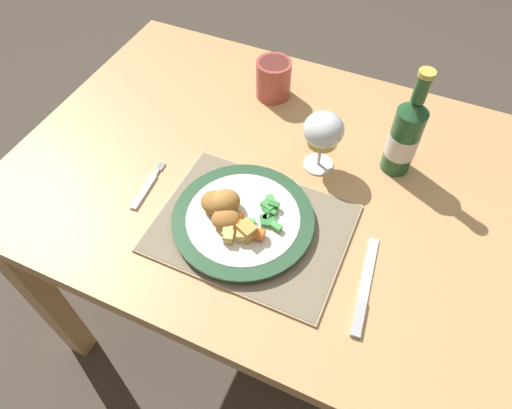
{
  "coord_description": "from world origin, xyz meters",
  "views": [
    {
      "loc": [
        0.22,
        -0.61,
        1.48
      ],
      "look_at": [
        -0.0,
        -0.13,
        0.78
      ],
      "focal_mm": 32.0,
      "sensor_mm": 36.0,
      "label": 1
    }
  ],
  "objects_px": {
    "dining_table": "(280,204)",
    "table_knife": "(364,294)",
    "bottle": "(405,136)",
    "dinner_plate": "(243,220)",
    "wine_glass": "(323,132)",
    "drinking_cup": "(273,78)",
    "fork": "(146,188)"
  },
  "relations": [
    {
      "from": "dining_table",
      "to": "bottle",
      "type": "bearing_deg",
      "value": 29.49
    },
    {
      "from": "dinner_plate",
      "to": "bottle",
      "type": "bearing_deg",
      "value": 49.65
    },
    {
      "from": "dining_table",
      "to": "table_knife",
      "type": "height_order",
      "value": "table_knife"
    },
    {
      "from": "table_knife",
      "to": "bottle",
      "type": "height_order",
      "value": "bottle"
    },
    {
      "from": "dinner_plate",
      "to": "table_knife",
      "type": "bearing_deg",
      "value": -10.67
    },
    {
      "from": "table_knife",
      "to": "bottle",
      "type": "xyz_separation_m",
      "value": [
        -0.02,
        0.32,
        0.09
      ]
    },
    {
      "from": "fork",
      "to": "table_knife",
      "type": "relative_size",
      "value": 0.66
    },
    {
      "from": "table_knife",
      "to": "drinking_cup",
      "type": "height_order",
      "value": "drinking_cup"
    },
    {
      "from": "dining_table",
      "to": "wine_glass",
      "type": "distance_m",
      "value": 0.22
    },
    {
      "from": "fork",
      "to": "bottle",
      "type": "height_order",
      "value": "bottle"
    },
    {
      "from": "bottle",
      "to": "drinking_cup",
      "type": "xyz_separation_m",
      "value": [
        -0.34,
        0.11,
        -0.04
      ]
    },
    {
      "from": "fork",
      "to": "dining_table",
      "type": "bearing_deg",
      "value": 32.54
    },
    {
      "from": "dining_table",
      "to": "table_knife",
      "type": "bearing_deg",
      "value": -40.14
    },
    {
      "from": "wine_glass",
      "to": "dining_table",
      "type": "bearing_deg",
      "value": -136.87
    },
    {
      "from": "table_knife",
      "to": "drinking_cup",
      "type": "distance_m",
      "value": 0.57
    },
    {
      "from": "dinner_plate",
      "to": "drinking_cup",
      "type": "xyz_separation_m",
      "value": [
        -0.1,
        0.39,
        0.03
      ]
    },
    {
      "from": "dining_table",
      "to": "fork",
      "type": "height_order",
      "value": "fork"
    },
    {
      "from": "wine_glass",
      "to": "dinner_plate",
      "type": "bearing_deg",
      "value": -110.91
    },
    {
      "from": "drinking_cup",
      "to": "bottle",
      "type": "bearing_deg",
      "value": -18.89
    },
    {
      "from": "dining_table",
      "to": "bottle",
      "type": "height_order",
      "value": "bottle"
    },
    {
      "from": "dinner_plate",
      "to": "wine_glass",
      "type": "height_order",
      "value": "wine_glass"
    },
    {
      "from": "fork",
      "to": "drinking_cup",
      "type": "xyz_separation_m",
      "value": [
        0.12,
        0.39,
        0.05
      ]
    },
    {
      "from": "wine_glass",
      "to": "table_knife",
      "type": "bearing_deg",
      "value": -55.76
    },
    {
      "from": "table_knife",
      "to": "bottle",
      "type": "distance_m",
      "value": 0.34
    },
    {
      "from": "dinner_plate",
      "to": "wine_glass",
      "type": "relative_size",
      "value": 1.98
    },
    {
      "from": "dining_table",
      "to": "dinner_plate",
      "type": "height_order",
      "value": "dinner_plate"
    },
    {
      "from": "table_knife",
      "to": "wine_glass",
      "type": "bearing_deg",
      "value": 124.24
    },
    {
      "from": "bottle",
      "to": "table_knife",
      "type": "bearing_deg",
      "value": -85.68
    },
    {
      "from": "dinner_plate",
      "to": "wine_glass",
      "type": "xyz_separation_m",
      "value": [
        0.08,
        0.21,
        0.08
      ]
    },
    {
      "from": "dining_table",
      "to": "drinking_cup",
      "type": "xyz_separation_m",
      "value": [
        -0.12,
        0.24,
        0.15
      ]
    },
    {
      "from": "table_knife",
      "to": "dining_table",
      "type": "bearing_deg",
      "value": 139.86
    },
    {
      "from": "table_knife",
      "to": "wine_glass",
      "type": "height_order",
      "value": "wine_glass"
    }
  ]
}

